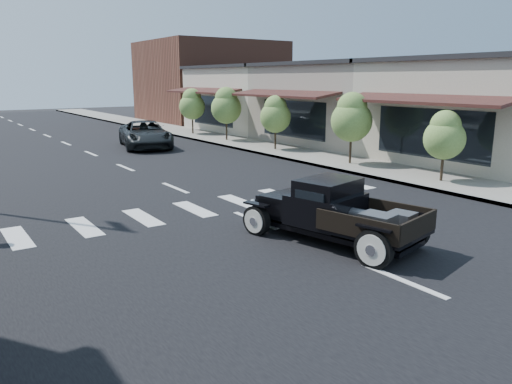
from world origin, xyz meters
TOP-DOWN VIEW (x-y plane):
  - ground at (0.00, 0.00)m, footprint 120.00×120.00m
  - road at (0.00, 15.00)m, footprint 14.00×80.00m
  - road_markings at (0.00, 10.00)m, footprint 12.00×60.00m
  - sidewalk_right at (8.50, 15.00)m, footprint 3.00×80.00m
  - storefront_near at (15.00, 4.00)m, footprint 10.00×9.00m
  - storefront_mid at (15.00, 13.00)m, footprint 10.00×9.00m
  - storefront_far at (15.00, 22.00)m, footprint 10.00×9.00m
  - far_building_right at (15.50, 32.00)m, footprint 11.00×10.00m
  - small_tree_a at (8.30, 2.15)m, footprint 1.47×1.47m
  - small_tree_b at (8.30, 6.80)m, footprint 1.78×1.78m
  - small_tree_c at (8.30, 12.31)m, footprint 1.62×1.62m
  - small_tree_d at (8.30, 17.29)m, footprint 1.82×1.82m
  - small_tree_e at (8.30, 21.75)m, footprint 1.74×1.74m
  - hotrod_pickup at (0.52, -0.52)m, footprint 3.02×4.78m
  - second_car at (3.24, 17.67)m, footprint 3.65×5.74m

SIDE VIEW (x-z plane):
  - ground at x=0.00m, z-range 0.00..0.00m
  - road_markings at x=0.00m, z-range -0.03..0.03m
  - road at x=0.00m, z-range 0.00..0.02m
  - sidewalk_right at x=8.50m, z-range 0.00..0.15m
  - second_car at x=3.24m, z-range 0.00..1.48m
  - hotrod_pickup at x=0.52m, z-range 0.00..1.53m
  - small_tree_a at x=8.30m, z-range 0.15..2.60m
  - small_tree_c at x=8.30m, z-range 0.15..2.84m
  - small_tree_e at x=8.30m, z-range 0.15..3.05m
  - small_tree_b at x=8.30m, z-range 0.15..3.11m
  - small_tree_d at x=8.30m, z-range 0.15..3.19m
  - storefront_near at x=15.00m, z-range 0.00..4.50m
  - storefront_mid at x=15.00m, z-range 0.00..4.50m
  - storefront_far at x=15.00m, z-range 0.00..4.50m
  - far_building_right at x=15.50m, z-range 0.00..7.00m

